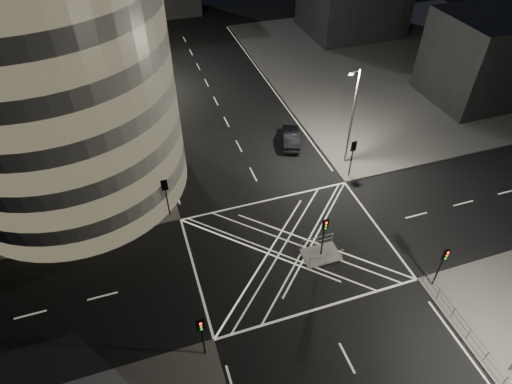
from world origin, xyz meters
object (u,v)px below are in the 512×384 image
object	(u,v)px
traffic_signal_island	(324,231)
street_lamp_right_far	(352,115)
traffic_signal_nl	(202,331)
street_lamp_left_near	(145,134)
traffic_signal_fl	(166,191)
central_island	(321,255)
traffic_signal_nr	(443,261)
traffic_signal_fr	(353,152)
street_lamp_left_far	(125,52)
sedan	(291,137)

from	to	relation	value
traffic_signal_island	street_lamp_right_far	xyz separation A→B (m)	(7.44, 10.50, 2.63)
traffic_signal_nl	street_lamp_right_far	distance (m)	24.27
street_lamp_left_near	traffic_signal_fl	bearing A→B (deg)	-83.03
central_island	traffic_signal_nl	world-z (taller)	traffic_signal_nl
traffic_signal_nr	street_lamp_right_far	size ratio (longest dim) A/B	0.40
traffic_signal_fr	street_lamp_right_far	size ratio (longest dim) A/B	0.40
traffic_signal_nl	traffic_signal_nr	world-z (taller)	same
traffic_signal_nl	traffic_signal_fr	world-z (taller)	same
traffic_signal_nr	traffic_signal_island	world-z (taller)	same
traffic_signal_fl	traffic_signal_fr	size ratio (longest dim) A/B	1.00
street_lamp_left_far	street_lamp_right_far	world-z (taller)	same
traffic_signal_fl	sedan	bearing A→B (deg)	25.94
central_island	street_lamp_right_far	xyz separation A→B (m)	(7.44, 10.50, 5.47)
traffic_signal_fr	traffic_signal_nr	size ratio (longest dim) A/B	1.00
central_island	sedan	world-z (taller)	sedan
traffic_signal_island	street_lamp_right_far	bearing A→B (deg)	54.70
street_lamp_right_far	street_lamp_left_far	bearing A→B (deg)	131.94
central_island	traffic_signal_fr	bearing A→B (deg)	50.67
traffic_signal_fl	street_lamp_right_far	bearing A→B (deg)	6.88
traffic_signal_fl	sedan	xyz separation A→B (m)	(14.25, 6.93, -2.12)
street_lamp_left_near	street_lamp_right_far	bearing A→B (deg)	-9.03
traffic_signal_nl	street_lamp_left_near	xyz separation A→B (m)	(-0.64, 18.80, 2.63)
street_lamp_left_near	street_lamp_right_far	distance (m)	19.11
traffic_signal_island	street_lamp_right_far	world-z (taller)	street_lamp_right_far
traffic_signal_nl	street_lamp_left_near	distance (m)	18.99
traffic_signal_fr	traffic_signal_island	distance (m)	10.73
traffic_signal_nl	traffic_signal_fl	bearing A→B (deg)	90.00
traffic_signal_nl	street_lamp_left_far	bearing A→B (deg)	90.99
street_lamp_left_far	traffic_signal_nr	bearing A→B (deg)	-63.64
traffic_signal_fl	sedan	world-z (taller)	traffic_signal_fl
central_island	street_lamp_left_far	bearing A→B (deg)	109.95
central_island	traffic_signal_fl	xyz separation A→B (m)	(-10.80, 8.30, 2.84)
traffic_signal_island	street_lamp_left_near	distance (m)	17.89
traffic_signal_fl	traffic_signal_island	xyz separation A→B (m)	(10.80, -8.30, 0.00)
traffic_signal_fl	traffic_signal_nl	distance (m)	13.60
central_island	street_lamp_right_far	size ratio (longest dim) A/B	0.30
central_island	street_lamp_left_far	xyz separation A→B (m)	(-11.44, 31.50, 5.47)
street_lamp_left_far	street_lamp_right_far	bearing A→B (deg)	-48.06
traffic_signal_fr	street_lamp_left_far	distance (m)	29.63
traffic_signal_fr	traffic_signal_nr	bearing A→B (deg)	-90.00
traffic_signal_fr	traffic_signal_nr	world-z (taller)	same
traffic_signal_island	sedan	size ratio (longest dim) A/B	0.83
central_island	traffic_signal_island	bearing A→B (deg)	0.00
traffic_signal_nr	sedan	size ratio (longest dim) A/B	0.83
traffic_signal_fl	street_lamp_left_far	distance (m)	23.36
sedan	traffic_signal_nr	bearing A→B (deg)	118.68
street_lamp_left_near	sedan	xyz separation A→B (m)	(14.88, 1.73, -4.75)
street_lamp_right_far	sedan	distance (m)	7.80
traffic_signal_fl	traffic_signal_fr	bearing A→B (deg)	0.00
traffic_signal_nr	sedan	world-z (taller)	traffic_signal_nr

